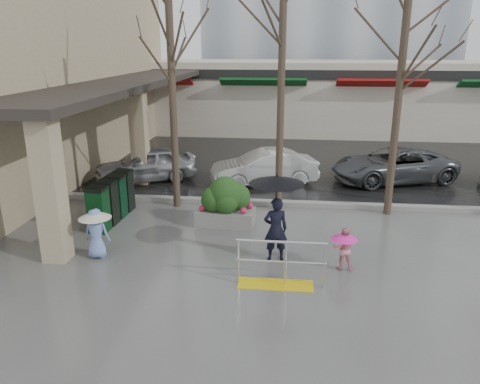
% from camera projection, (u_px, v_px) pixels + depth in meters
% --- Properties ---
extents(ground, '(120.00, 120.00, 0.00)m').
position_uv_depth(ground, '(223.00, 258.00, 11.24)').
color(ground, '#51514F').
rests_on(ground, ground).
extents(street_asphalt, '(120.00, 36.00, 0.01)m').
position_uv_depth(street_asphalt, '(269.00, 119.00, 32.10)').
color(street_asphalt, black).
rests_on(street_asphalt, ground).
extents(curb, '(120.00, 0.30, 0.15)m').
position_uv_depth(curb, '(241.00, 202.00, 15.01)').
color(curb, gray).
rests_on(curb, ground).
extents(near_building, '(6.00, 18.00, 8.00)m').
position_uv_depth(near_building, '(27.00, 68.00, 18.56)').
color(near_building, tan).
rests_on(near_building, ground).
extents(canopy_slab, '(2.80, 18.00, 0.25)m').
position_uv_depth(canopy_slab, '(130.00, 79.00, 18.24)').
color(canopy_slab, '#2D2823').
rests_on(canopy_slab, pillar_front).
extents(pillar_front, '(0.55, 0.55, 3.50)m').
position_uv_depth(pillar_front, '(50.00, 189.00, 10.65)').
color(pillar_front, tan).
rests_on(pillar_front, ground).
extents(pillar_back, '(0.55, 0.55, 3.50)m').
position_uv_depth(pillar_back, '(139.00, 136.00, 16.81)').
color(pillar_back, tan).
rests_on(pillar_back, ground).
extents(storefront_row, '(34.00, 6.74, 4.00)m').
position_uv_depth(storefront_row, '(300.00, 96.00, 27.46)').
color(storefront_row, beige).
rests_on(storefront_row, ground).
extents(handrail, '(1.90, 0.50, 1.03)m').
position_uv_depth(handrail, '(279.00, 269.00, 9.85)').
color(handrail, yellow).
rests_on(handrail, ground).
extents(tree_west, '(3.20, 3.20, 6.80)m').
position_uv_depth(tree_west, '(170.00, 38.00, 13.34)').
color(tree_west, '#382B21').
rests_on(tree_west, ground).
extents(tree_midwest, '(3.20, 3.20, 7.00)m').
position_uv_depth(tree_midwest, '(283.00, 32.00, 12.96)').
color(tree_midwest, '#382B21').
rests_on(tree_midwest, ground).
extents(tree_mideast, '(3.20, 3.20, 6.50)m').
position_uv_depth(tree_mideast, '(404.00, 46.00, 12.73)').
color(tree_mideast, '#382B21').
rests_on(tree_mideast, ground).
extents(woman, '(1.28, 1.28, 2.11)m').
position_uv_depth(woman, '(276.00, 206.00, 10.75)').
color(woman, black).
rests_on(woman, ground).
extents(child_pink, '(0.61, 0.61, 1.01)m').
position_uv_depth(child_pink, '(344.00, 245.00, 10.53)').
color(child_pink, pink).
rests_on(child_pink, ground).
extents(child_blue, '(0.78, 0.78, 1.23)m').
position_uv_depth(child_blue, '(96.00, 228.00, 11.07)').
color(child_blue, '#768FD3').
rests_on(child_blue, ground).
extents(planter, '(1.66, 0.96, 1.42)m').
position_uv_depth(planter, '(226.00, 202.00, 13.12)').
color(planter, slate).
rests_on(planter, ground).
extents(news_boxes, '(0.63, 2.29, 1.27)m').
position_uv_depth(news_boxes, '(112.00, 199.00, 13.48)').
color(news_boxes, '#0D3C19').
rests_on(news_boxes, ground).
extents(car_a, '(3.97, 2.98, 1.26)m').
position_uv_depth(car_a, '(145.00, 164.00, 17.42)').
color(car_a, '#A9AAAE').
rests_on(car_a, ground).
extents(car_b, '(4.05, 2.45, 1.26)m').
position_uv_depth(car_b, '(264.00, 168.00, 16.98)').
color(car_b, silver).
rests_on(car_b, ground).
extents(car_c, '(4.95, 3.36, 1.26)m').
position_uv_depth(car_c, '(393.00, 165.00, 17.35)').
color(car_c, '#4F5256').
rests_on(car_c, ground).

